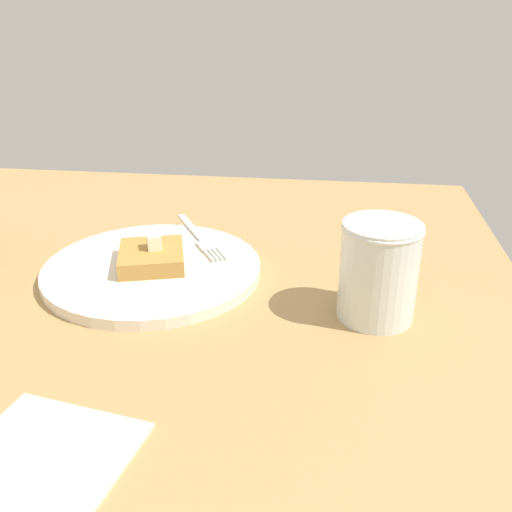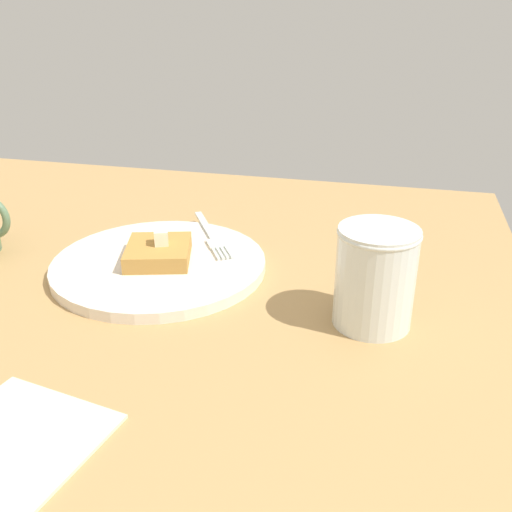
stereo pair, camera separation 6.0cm
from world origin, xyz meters
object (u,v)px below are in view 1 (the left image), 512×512
Objects in this scene: plate at (153,269)px; fork at (201,239)px; napkin at (30,474)px; syrup_jar at (378,273)px.

fork reaches higher than plate.
plate is at bearing 91.10° from napkin.
syrup_jar reaches higher than fork.
plate is 26.09cm from syrup_jar.
fork is at bearing 84.69° from napkin.
syrup_jar is at bearing -33.60° from fork.
plate is at bearing 166.07° from syrup_jar.
napkin is at bearing -88.90° from plate.
syrup_jar is (25.01, -6.20, 4.11)cm from plate.
plate is 1.81× the size of napkin.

